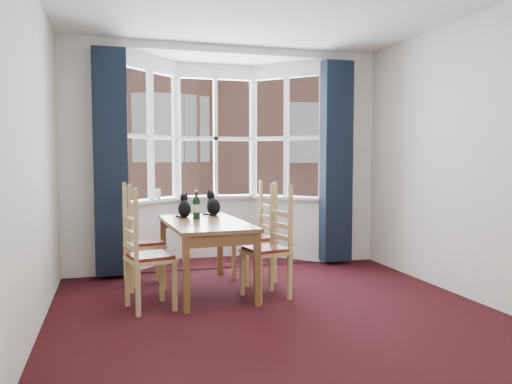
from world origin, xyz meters
name	(u,v)px	position (x,y,z in m)	size (l,w,h in m)	color
floor	(287,323)	(0.00, 0.00, 0.00)	(4.50, 4.50, 0.00)	black
wall_left	(26,159)	(-2.00, 0.00, 1.40)	(4.50, 4.50, 0.00)	silver
wall_right	(487,158)	(2.00, 0.00, 1.40)	(4.50, 4.50, 0.00)	silver
wall_near	(477,160)	(0.00, -2.25, 1.40)	(4.00, 4.00, 0.00)	silver
wall_back_pier_left	(90,158)	(-1.65, 2.25, 1.40)	(0.70, 0.12, 2.80)	silver
wall_back_pier_right	(346,158)	(1.65, 2.25, 1.40)	(0.70, 0.12, 2.80)	silver
bay_window	(219,158)	(0.00, 2.75, 1.40)	(2.76, 0.94, 2.80)	white
curtain_left	(111,163)	(-1.42, 2.07, 1.35)	(0.38, 0.22, 2.60)	black
curtain_right	(336,162)	(1.42, 2.07, 1.35)	(0.38, 0.22, 2.60)	black
dining_table	(205,230)	(-0.48, 1.20, 0.66)	(0.86, 1.49, 0.74)	brown
chair_left_near	(140,259)	(-1.17, 0.73, 0.47)	(0.48, 0.50, 0.92)	tan
chair_left_far	(136,245)	(-1.17, 1.53, 0.47)	(0.45, 0.47, 0.92)	tan
chair_right_near	(273,250)	(0.15, 0.82, 0.47)	(0.48, 0.50, 0.92)	tan
chair_right_far	(261,239)	(0.22, 1.49, 0.47)	(0.46, 0.48, 0.92)	tan
cat_left	(184,208)	(-0.64, 1.62, 0.85)	(0.16, 0.22, 0.28)	black
cat_right	(213,205)	(-0.29, 1.73, 0.86)	(0.20, 0.24, 0.30)	black
wine_bottle	(196,206)	(-0.53, 1.42, 0.88)	(0.08, 0.08, 0.31)	black
candle_tall	(158,194)	(-0.84, 2.60, 0.94)	(0.06, 0.06, 0.13)	white
street	(134,261)	(0.00, 32.25, -6.00)	(80.00, 80.00, 0.00)	#333335
tenement_building	(153,152)	(0.00, 14.01, 1.60)	(18.40, 7.80, 15.20)	#995E4F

